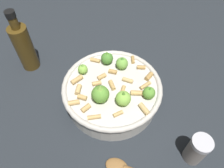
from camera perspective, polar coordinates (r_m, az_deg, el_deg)
ground_plane at (r=0.61m, az=0.00°, el=-4.08°), size 2.40×2.40×0.00m
cooking_pan at (r=0.58m, az=0.01°, el=-1.93°), size 0.26×0.26×0.12m
pepper_shaker at (r=0.53m, az=21.36°, el=-15.72°), size 0.04×0.04×0.09m
olive_oil_bottle at (r=0.68m, az=-22.09°, el=9.10°), size 0.05×0.05×0.20m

